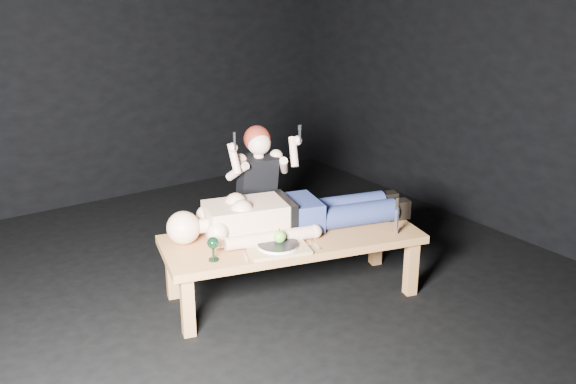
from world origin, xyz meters
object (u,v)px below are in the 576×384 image
object	(u,v)px
table	(292,266)
kneeling_woman	(254,191)
serving_tray	(278,248)
goblet	(213,249)
lying_man	(294,209)
carving_knife	(397,216)

from	to	relation	value
table	kneeling_woman	size ratio (longest dim) A/B	1.55
serving_tray	goblet	size ratio (longest dim) A/B	2.47
lying_man	carving_knife	distance (m)	0.70
serving_tray	table	bearing A→B (deg)	33.22
lying_man	kneeling_woman	world-z (taller)	kneeling_woman
serving_tray	goblet	bearing A→B (deg)	166.78
lying_man	serving_tray	xyz separation A→B (m)	(-0.29, -0.24, -0.13)
lying_man	goblet	size ratio (longest dim) A/B	12.02
lying_man	serving_tray	bearing A→B (deg)	-126.80
table	kneeling_woman	bearing A→B (deg)	95.26
goblet	table	bearing A→B (deg)	3.70
lying_man	carving_knife	bearing A→B (deg)	-28.10
table	carving_knife	size ratio (longest dim) A/B	6.62
kneeling_woman	serving_tray	xyz separation A→B (m)	(-0.32, -0.79, -0.10)
lying_man	kneeling_woman	xyz separation A→B (m)	(0.02, 0.55, -0.03)
kneeling_woman	serving_tray	distance (m)	0.86
table	goblet	world-z (taller)	goblet
lying_man	goblet	world-z (taller)	lying_man
table	carving_knife	distance (m)	0.79
serving_tray	lying_man	bearing A→B (deg)	38.78
serving_tray	carving_knife	size ratio (longest dim) A/B	1.46
kneeling_woman	table	bearing A→B (deg)	-87.90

